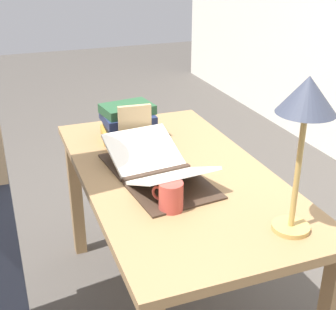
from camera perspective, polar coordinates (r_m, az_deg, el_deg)
The scene contains 6 objects.
reading_desk at distance 1.92m, azimuth 0.83°, elevation -4.66°, with size 1.35×0.73×0.73m.
open_book at distance 1.82m, azimuth -1.37°, elevation -1.60°, with size 0.59×0.35×0.11m.
book_stack_tall at distance 2.17m, azimuth -4.93°, elevation 4.09°, with size 0.21×0.26×0.16m.
book_standing_upright at distance 2.04m, azimuth -4.04°, elevation 3.32°, with size 0.03×0.14×0.20m.
reading_lamp at distance 1.39m, azimuth 16.48°, elevation 5.64°, with size 0.17×0.17×0.50m.
coffee_mug at distance 1.59m, azimuth 0.30°, elevation -5.05°, with size 0.10×0.10×0.10m.
Camera 1 is at (1.56, -0.62, 1.56)m, focal length 50.00 mm.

